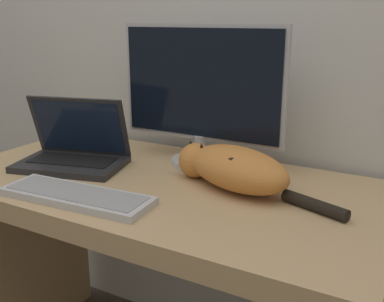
{
  "coord_description": "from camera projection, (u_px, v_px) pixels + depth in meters",
  "views": [
    {
      "loc": [
        0.69,
        -0.71,
        1.25
      ],
      "look_at": [
        0.13,
        0.3,
        0.9
      ],
      "focal_mm": 42.0,
      "sensor_mm": 36.0,
      "label": 1
    }
  ],
  "objects": [
    {
      "name": "laptop",
      "position": [
        74.0,
        152.0,
        1.46
      ],
      "size": [
        0.37,
        0.29,
        0.22
      ],
      "rotation": [
        0.0,
        0.0,
        0.26
      ],
      "color": "#232326",
      "rests_on": "desk"
    },
    {
      "name": "external_keyboard",
      "position": [
        76.0,
        196.0,
        1.19
      ],
      "size": [
        0.43,
        0.16,
        0.02
      ],
      "rotation": [
        0.0,
        0.0,
        0.07
      ],
      "color": "#BCBCC1",
      "rests_on": "desk"
    },
    {
      "name": "monitor",
      "position": [
        201.0,
        93.0,
        1.41
      ],
      "size": [
        0.56,
        0.19,
        0.45
      ],
      "color": "#B2B2B7",
      "rests_on": "desk"
    },
    {
      "name": "wall_back",
      "position": [
        220.0,
        0.0,
        1.51
      ],
      "size": [
        6.4,
        0.06,
        2.6
      ],
      "color": "silver",
      "rests_on": "ground_plane"
    },
    {
      "name": "cat",
      "position": [
        233.0,
        167.0,
        1.26
      ],
      "size": [
        0.52,
        0.28,
        0.12
      ],
      "rotation": [
        0.0,
        0.0,
        -0.34
      ],
      "color": "#C67A38",
      "rests_on": "desk"
    },
    {
      "name": "desk",
      "position": [
        161.0,
        235.0,
        1.38
      ],
      "size": [
        1.31,
        0.67,
        0.78
      ],
      "color": "tan",
      "rests_on": "ground_plane"
    }
  ]
}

